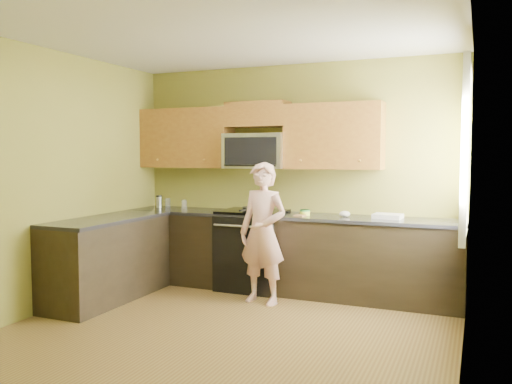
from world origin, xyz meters
The scene contains 26 objects.
floor centered at (0.00, 0.00, 0.00)m, with size 4.00×4.00×0.00m, color brown.
ceiling centered at (0.00, 0.00, 2.70)m, with size 4.00×4.00×0.00m, color white.
wall_back centered at (0.00, 2.00, 1.35)m, with size 4.00×4.00×0.00m, color olive.
wall_front centered at (0.00, -2.00, 1.35)m, with size 4.00×4.00×0.00m, color olive.
wall_left centered at (-2.00, 0.00, 1.35)m, with size 4.00×4.00×0.00m, color olive.
wall_right centered at (2.00, 0.00, 1.35)m, with size 4.00×4.00×0.00m, color olive.
cabinet_back_run centered at (0.00, 1.70, 0.44)m, with size 4.00×0.60×0.88m, color black.
cabinet_left_run centered at (-1.70, 0.60, 0.44)m, with size 0.60×1.60×0.88m, color black.
countertop_back centered at (0.00, 1.69, 0.90)m, with size 4.00×0.62×0.04m, color black.
countertop_left centered at (-1.69, 0.60, 0.90)m, with size 0.62×1.60×0.04m, color black.
stove centered at (-0.40, 1.68, 0.47)m, with size 0.76×0.65×0.95m, color black, non-canonical shape.
microwave centered at (-0.40, 1.80, 1.45)m, with size 0.76×0.40×0.42m, color silver, non-canonical shape.
upper_cab_left centered at (-1.39, 1.83, 1.45)m, with size 1.22×0.33×0.75m, color brown, non-canonical shape.
upper_cab_right centered at (0.54, 1.83, 1.45)m, with size 1.12×0.33×0.75m, color brown, non-canonical shape.
upper_cab_over_mw centered at (-0.40, 1.83, 2.10)m, with size 0.76×0.33×0.30m, color brown.
window centered at (1.98, 1.20, 1.65)m, with size 0.06×1.06×1.66m, color white, non-canonical shape.
woman centered at (-0.06, 1.15, 0.77)m, with size 0.56×0.37×1.54m, color #E78173.
frying_pan centered at (-0.35, 1.57, 0.95)m, with size 0.25×0.43×0.06m, color black, non-canonical shape.
butter_tub centered at (0.26, 1.66, 0.92)m, with size 0.12×0.12×0.09m, color #E5F440, non-canonical shape.
toast_slice centered at (0.23, 1.56, 0.93)m, with size 0.11×0.11×0.01m, color #B27F47.
napkin_a centered at (-0.23, 1.52, 0.95)m, with size 0.11×0.12×0.06m, color silver.
napkin_b centered at (0.71, 1.70, 0.95)m, with size 0.12×0.13×0.07m, color silver.
dish_towel centered at (1.18, 1.74, 0.95)m, with size 0.30×0.24×0.05m, color white.
travel_mug centered at (-1.77, 1.76, 0.92)m, with size 0.08×0.08×0.16m, color silver, non-canonical shape.
glass_a centered at (-1.70, 1.85, 0.98)m, with size 0.07×0.07×0.12m, color silver.
glass_b centered at (-1.38, 1.73, 0.98)m, with size 0.07×0.07×0.12m, color silver.
Camera 1 is at (2.09, -4.14, 1.62)m, focal length 37.32 mm.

